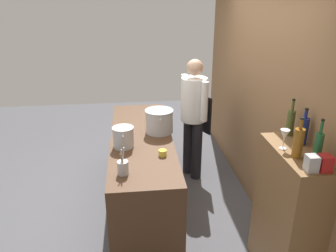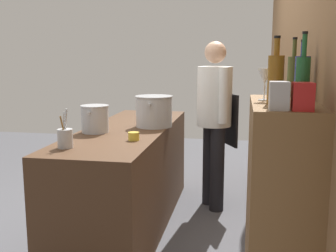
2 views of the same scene
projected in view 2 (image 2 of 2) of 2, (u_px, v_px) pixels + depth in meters
ground_plane at (129, 225)px, 3.72m from camera, size 8.00×8.00×0.00m
brick_back_panel at (297, 59)px, 3.21m from camera, size 4.40×0.10×3.00m
prep_counter at (128, 177)px, 3.64m from camera, size 2.27×0.70×0.90m
bar_cabinet at (278, 226)px, 2.12m from camera, size 0.76×0.32×1.30m
chef at (215, 113)px, 4.00m from camera, size 0.48×0.41×1.66m
stockpot_large at (154, 111)px, 3.60m from camera, size 0.39×0.33×0.27m
stockpot_small at (95, 119)px, 3.34m from camera, size 0.29×0.23×0.22m
utensil_crock at (65, 138)px, 2.78m from camera, size 0.10×0.10×0.27m
butter_jar at (134, 136)px, 3.03m from camera, size 0.08×0.08×0.06m
wine_bottle_amber at (276, 78)px, 1.92m from camera, size 0.08×0.08×0.32m
wine_bottle_olive at (293, 75)px, 2.28m from camera, size 0.07×0.07×0.33m
wine_bottle_green at (303, 80)px, 1.82m from camera, size 0.06×0.06×0.33m
wine_bottle_cobalt at (302, 77)px, 2.10m from camera, size 0.08×0.08×0.31m
wine_glass_short at (265, 78)px, 2.06m from camera, size 0.08×0.08×0.17m
spice_tin_silver at (279, 96)px, 1.72m from camera, size 0.08×0.08×0.12m
spice_tin_red at (303, 97)px, 1.70m from camera, size 0.09×0.09×0.12m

